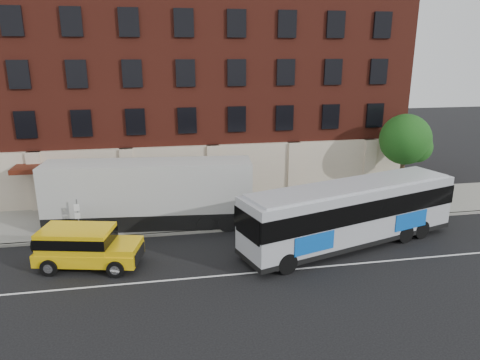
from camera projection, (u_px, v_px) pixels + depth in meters
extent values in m
plane|color=black|center=(244.00, 279.00, 21.19)|extent=(120.00, 120.00, 0.00)
cube|color=gray|center=(219.00, 213.00, 29.67)|extent=(60.00, 6.00, 0.15)
cube|color=gray|center=(225.00, 230.00, 26.84)|extent=(60.00, 0.25, 0.15)
cube|color=silver|center=(242.00, 274.00, 21.67)|extent=(60.00, 0.12, 0.01)
cube|color=maroon|center=(204.00, 89.00, 35.10)|extent=(30.00, 10.00, 15.00)
cube|color=beige|center=(213.00, 172.00, 31.78)|extent=(30.00, 0.35, 4.00)
cube|color=#4A180D|center=(48.00, 167.00, 28.78)|extent=(4.20, 2.20, 0.30)
cube|color=beige|center=(37.00, 181.00, 29.63)|extent=(0.90, 0.55, 4.00)
cube|color=beige|center=(128.00, 177.00, 30.66)|extent=(0.90, 0.55, 4.00)
cube|color=beige|center=(213.00, 173.00, 31.69)|extent=(0.90, 0.55, 4.00)
cube|color=beige|center=(293.00, 169.00, 32.72)|extent=(0.90, 0.55, 4.00)
cube|color=beige|center=(368.00, 165.00, 33.75)|extent=(0.90, 0.55, 4.00)
cube|color=black|center=(26.00, 125.00, 28.68)|extent=(1.30, 0.20, 1.80)
cube|color=black|center=(82.00, 123.00, 29.28)|extent=(1.30, 0.20, 1.80)
cube|color=black|center=(135.00, 122.00, 29.88)|extent=(1.30, 0.20, 1.80)
cube|color=black|center=(187.00, 120.00, 30.48)|extent=(1.30, 0.20, 1.80)
cube|color=black|center=(237.00, 119.00, 31.08)|extent=(1.30, 0.20, 1.80)
cube|color=black|center=(284.00, 118.00, 31.68)|extent=(1.30, 0.20, 1.80)
cube|color=black|center=(330.00, 117.00, 32.28)|extent=(1.30, 0.20, 1.80)
cube|color=black|center=(375.00, 115.00, 32.88)|extent=(1.30, 0.20, 1.80)
cube|color=black|center=(19.00, 74.00, 27.78)|extent=(1.30, 0.20, 1.80)
cube|color=black|center=(77.00, 74.00, 28.38)|extent=(1.30, 0.20, 1.80)
cube|color=black|center=(132.00, 74.00, 28.98)|extent=(1.30, 0.20, 1.80)
cube|color=black|center=(185.00, 73.00, 29.58)|extent=(1.30, 0.20, 1.80)
cube|color=black|center=(237.00, 73.00, 30.18)|extent=(1.30, 0.20, 1.80)
cube|color=black|center=(286.00, 72.00, 30.78)|extent=(1.30, 0.20, 1.80)
cube|color=black|center=(333.00, 72.00, 31.39)|extent=(1.30, 0.20, 1.80)
cube|color=black|center=(378.00, 71.00, 31.99)|extent=(1.30, 0.20, 1.80)
cube|color=black|center=(11.00, 21.00, 26.88)|extent=(1.30, 0.20, 1.80)
cube|color=black|center=(71.00, 22.00, 27.48)|extent=(1.30, 0.20, 1.80)
cube|color=black|center=(129.00, 22.00, 28.08)|extent=(1.30, 0.20, 1.80)
cube|color=black|center=(184.00, 23.00, 28.68)|extent=(1.30, 0.20, 1.80)
cube|color=black|center=(236.00, 23.00, 29.29)|extent=(1.30, 0.20, 1.80)
cube|color=black|center=(287.00, 24.00, 29.89)|extent=(1.30, 0.20, 1.80)
cube|color=black|center=(336.00, 25.00, 30.49)|extent=(1.30, 0.20, 1.80)
cube|color=black|center=(382.00, 25.00, 31.09)|extent=(1.30, 0.20, 1.80)
cube|color=black|center=(61.00, 185.00, 30.02)|extent=(2.60, 0.15, 2.80)
cube|color=black|center=(150.00, 181.00, 31.05)|extent=(2.60, 0.15, 2.80)
cube|color=black|center=(234.00, 177.00, 32.09)|extent=(2.60, 0.15, 2.80)
cube|color=black|center=(312.00, 173.00, 33.12)|extent=(2.60, 0.15, 2.80)
cylinder|color=gray|center=(78.00, 220.00, 25.24)|extent=(0.07, 0.07, 2.50)
cube|color=white|center=(77.00, 208.00, 24.87)|extent=(0.30, 0.03, 0.40)
cube|color=white|center=(77.00, 216.00, 25.01)|extent=(0.30, 0.03, 0.35)
cylinder|color=#3D2B1E|center=(401.00, 179.00, 32.02)|extent=(0.32, 0.32, 3.00)
sphere|color=#174C15|center=(405.00, 139.00, 31.21)|extent=(3.60, 3.60, 3.60)
sphere|color=#174C15|center=(417.00, 147.00, 31.09)|extent=(2.20, 2.20, 2.20)
sphere|color=#174C15|center=(394.00, 144.00, 31.59)|extent=(2.00, 2.00, 2.00)
cube|color=#ACAFB6|center=(351.00, 213.00, 24.44)|extent=(13.26, 6.43, 3.10)
cube|color=black|center=(349.00, 236.00, 24.84)|extent=(13.33, 6.50, 0.27)
cube|color=#ACAFB6|center=(353.00, 185.00, 23.99)|extent=(12.54, 5.93, 0.13)
cube|color=black|center=(351.00, 204.00, 24.29)|extent=(13.37, 6.54, 1.09)
cube|color=#0C51B7|center=(315.00, 243.00, 21.88)|extent=(2.30, 0.74, 0.98)
cube|color=#0C51B7|center=(376.00, 206.00, 27.22)|extent=(2.30, 0.74, 0.98)
cylinder|color=black|center=(287.00, 263.00, 21.57)|extent=(1.13, 0.63, 1.09)
cylinder|color=black|center=(262.00, 245.00, 23.67)|extent=(1.13, 0.63, 1.09)
cylinder|color=black|center=(405.00, 233.00, 25.13)|extent=(1.13, 0.63, 1.09)
cylinder|color=black|center=(374.00, 219.00, 27.22)|extent=(1.13, 0.63, 1.09)
cylinder|color=black|center=(421.00, 229.00, 25.70)|extent=(1.13, 0.63, 1.09)
cylinder|color=black|center=(389.00, 216.00, 27.79)|extent=(1.13, 0.63, 1.09)
cube|color=yellow|center=(90.00, 254.00, 22.25)|extent=(5.42, 3.19, 0.64)
cube|color=yellow|center=(77.00, 238.00, 22.04)|extent=(3.87, 2.80, 1.06)
cube|color=black|center=(77.00, 237.00, 22.02)|extent=(3.92, 2.85, 0.53)
cube|color=yellow|center=(123.00, 246.00, 22.04)|extent=(2.00, 2.31, 0.32)
cube|color=black|center=(140.00, 254.00, 22.12)|extent=(0.44, 1.67, 0.58)
cylinder|color=black|center=(36.00, 244.00, 22.23)|extent=(0.41, 0.84, 0.80)
cylinder|color=black|center=(116.00, 269.00, 21.26)|extent=(0.89, 0.48, 0.85)
cylinder|color=silver|center=(116.00, 269.00, 21.26)|extent=(0.52, 0.41, 0.47)
cylinder|color=black|center=(128.00, 250.00, 23.25)|extent=(0.89, 0.48, 0.85)
cylinder|color=silver|center=(128.00, 250.00, 23.25)|extent=(0.52, 0.41, 0.47)
cylinder|color=black|center=(49.00, 268.00, 21.40)|extent=(0.89, 0.48, 0.85)
cylinder|color=silver|center=(49.00, 268.00, 21.40)|extent=(0.52, 0.41, 0.47)
cylinder|color=black|center=(67.00, 249.00, 23.39)|extent=(0.89, 0.48, 0.85)
cylinder|color=silver|center=(67.00, 249.00, 23.39)|extent=(0.52, 0.41, 0.47)
cube|color=black|center=(151.00, 218.00, 27.42)|extent=(12.65, 3.65, 1.14)
cube|color=silver|center=(149.00, 186.00, 26.84)|extent=(12.65, 3.69, 3.01)
cylinder|color=black|center=(69.00, 228.00, 25.90)|extent=(1.06, 0.39, 1.04)
cylinder|color=black|center=(79.00, 214.00, 28.19)|extent=(1.06, 0.39, 1.04)
cylinder|color=black|center=(90.00, 228.00, 26.01)|extent=(1.06, 0.39, 1.04)
cylinder|color=black|center=(99.00, 213.00, 28.29)|extent=(1.06, 0.39, 1.04)
cylinder|color=black|center=(206.00, 224.00, 26.58)|extent=(1.06, 0.39, 1.04)
cylinder|color=black|center=(206.00, 210.00, 28.86)|extent=(1.06, 0.39, 1.04)
cylinder|color=black|center=(227.00, 223.00, 26.68)|extent=(1.06, 0.39, 1.04)
cylinder|color=black|center=(225.00, 210.00, 28.97)|extent=(1.06, 0.39, 1.04)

